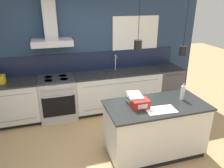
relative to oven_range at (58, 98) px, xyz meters
name	(u,v)px	position (x,y,z in m)	size (l,w,h in m)	color
ground_plane	(107,160)	(0.65, -1.69, -0.46)	(16.00, 16.00, 0.00)	tan
wall_back	(82,52)	(0.62, 0.32, 0.90)	(5.60, 2.11, 2.60)	navy
counter_run_left	(5,104)	(-1.05, 0.01, 0.01)	(1.35, 0.64, 0.91)	black
counter_run_sink	(118,90)	(1.37, 0.01, 0.01)	(1.98, 0.64, 1.26)	black
oven_range	(58,98)	(0.00, 0.00, 0.00)	(0.77, 0.66, 0.91)	#B5B5BA
dishwasher	(166,85)	(2.65, 0.00, 0.00)	(0.60, 0.65, 0.91)	#4C4C51
kitchen_island	(155,129)	(1.46, -1.70, 0.00)	(1.61, 0.82, 0.91)	black
bottle_on_island	(183,92)	(1.94, -1.65, 0.58)	(0.07, 0.07, 0.30)	silver
book_stack	(135,99)	(1.13, -1.58, 0.53)	(0.25, 0.35, 0.16)	olive
red_supply_box	(140,104)	(1.16, -1.73, 0.52)	(0.26, 0.21, 0.14)	red
paper_pile	(161,110)	(1.43, -1.89, 0.46)	(0.47, 0.29, 0.01)	silver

